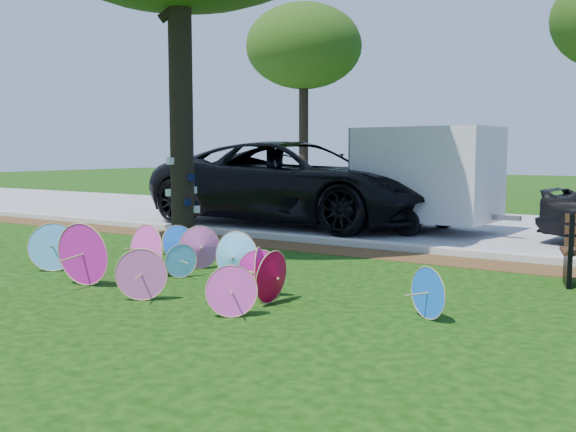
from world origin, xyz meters
name	(u,v)px	position (x,y,z in m)	size (l,w,h in m)	color
ground	(172,297)	(0.00, 0.00, 0.00)	(90.00, 90.00, 0.00)	black
mulch_strip	(337,250)	(0.00, 4.50, 0.01)	(90.00, 1.00, 0.01)	#472D16
curb	(353,243)	(0.00, 5.20, 0.06)	(90.00, 0.30, 0.12)	#B7B5AD
street	(427,225)	(0.00, 9.35, 0.01)	(90.00, 8.00, 0.01)	gray
parasol_pile	(178,259)	(-0.47, 0.63, 0.36)	(6.65, 2.61, 0.90)	#CF56A8
black_van	(296,183)	(-2.93, 7.81, 1.05)	(3.49, 7.56, 2.10)	black
cargo_trailer	(427,174)	(0.44, 8.05, 1.35)	(2.99, 1.89, 2.69)	silver
bg_trees	(558,22)	(1.85, 15.32, 5.77)	(20.50, 5.10, 7.40)	black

